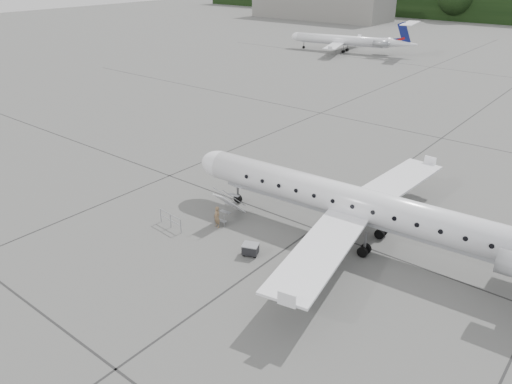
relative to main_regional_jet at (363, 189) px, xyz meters
The scene contains 8 objects.
ground 5.52m from the main_regional_jet, 78.95° to the right, with size 320.00×320.00×0.00m, color #575754.
terminal_building 126.55m from the main_regional_jet, 123.16° to the left, with size 40.00×14.00×10.00m, color slate.
main_regional_jet is the anchor object (origin of this frame).
airstair 9.17m from the main_regional_jet, 161.03° to the right, with size 0.85×2.52×2.29m, color white, non-canonical shape.
passenger 9.73m from the main_regional_jet, 152.62° to the right, with size 0.55×0.36×1.50m, color #7D6244.
safety_railing 12.74m from the main_regional_jet, 149.42° to the right, with size 2.20×0.08×1.00m, color #94979C, non-canonical shape.
baggage_cart 7.76m from the main_regional_jet, 127.72° to the right, with size 0.91×0.74×0.79m, color black, non-canonical shape.
bg_regional_left 70.82m from the main_regional_jet, 120.81° to the left, with size 23.09×16.63×6.06m, color white, non-canonical shape.
Camera 1 is at (11.34, -21.48, 16.48)m, focal length 35.00 mm.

